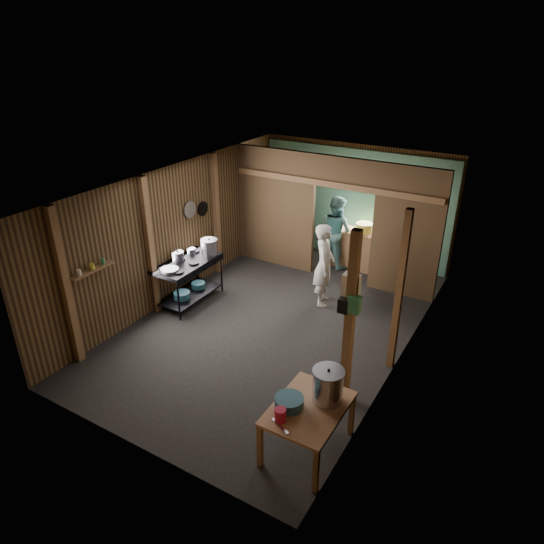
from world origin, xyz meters
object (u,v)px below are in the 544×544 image
Objects in this scene: gas_range at (188,282)px; yellow_tub at (364,228)px; stock_pot at (328,386)px; pink_bucket at (280,415)px; prep_table at (308,428)px; stove_pot_large at (209,247)px; cook at (324,265)px.

yellow_tub reaches higher than gas_range.
pink_bucket is (-0.32, -0.60, -0.13)m from stock_pot.
prep_table is 3.10× the size of yellow_tub.
stove_pot_large is (-3.54, 2.74, 0.66)m from prep_table.
prep_table is 6.84× the size of pink_bucket.
stove_pot_large is at bearing 142.31° from prep_table.
stock_pot is (3.85, -2.01, 0.46)m from gas_range.
prep_table is (3.71, -2.24, -0.09)m from gas_range.
yellow_tub reaches higher than prep_table.
pink_bucket is at bearing -118.18° from stock_pot.
stove_pot_large is 4.58m from pink_bucket.
stock_pot is 3.63m from cook.
gas_range is at bearing 152.42° from stock_pot.
prep_table is 3.81m from cook.
cook is (-1.25, 3.87, 0.06)m from pink_bucket.
stock_pot is 2.81× the size of pink_bucket.
stock_pot is (3.68, -2.50, -0.11)m from stove_pot_large.
gas_range is 4.34m from prep_table.
prep_table is at bearing 63.44° from pink_bucket.
prep_table is at bearing -179.12° from cook.
prep_table is 0.61m from stock_pot.
gas_range is 4.40m from pink_bucket.
cook is (-0.06, -1.88, -0.14)m from yellow_tub.
stock_pot reaches higher than pink_bucket.
stove_pot_large is at bearing -129.35° from yellow_tub.
stock_pot reaches higher than yellow_tub.
yellow_tub is at bearing 104.29° from prep_table.
pink_bucket is (3.35, -3.11, -0.24)m from stove_pot_large.
pink_bucket is (-0.19, -0.37, 0.42)m from prep_table.
prep_table is at bearing -75.71° from yellow_tub.
stock_pot is at bearing 61.82° from pink_bucket.
gas_range is 0.77m from stove_pot_large.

